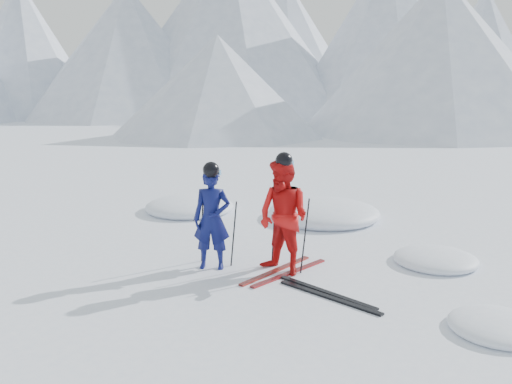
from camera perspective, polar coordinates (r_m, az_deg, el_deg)
The scene contains 12 objects.
ground at distance 8.44m, azimuth 7.36°, elevation -8.96°, with size 160.00×160.00×0.00m, color white.
skier_blue at distance 8.61m, azimuth -4.67°, elevation -2.86°, with size 0.59×0.39×1.62m, color #0D1250.
skier_red at distance 8.35m, azimuth 2.90°, elevation -2.65°, with size 0.87×0.68×1.80m, color red.
pole_blue_left at distance 8.97m, azimuth -5.68°, elevation -4.08°, with size 0.02×0.02×1.08m, color black.
pole_blue_right at distance 8.75m, azimuth -2.36°, elevation -4.42°, with size 0.02×0.02×1.08m, color black.
pole_red_left at distance 8.77m, azimuth 1.88°, elevation -3.97°, with size 0.02×0.02×1.20m, color black.
pole_red_right at distance 8.43m, azimuth 5.17°, elevation -4.65°, with size 0.02×0.02×1.20m, color black.
ski_worn_left at distance 8.66m, azimuth 2.13°, elevation -8.23°, with size 0.09×1.70×0.03m, color black.
ski_worn_right at distance 8.56m, azimuth 3.57°, elevation -8.49°, with size 0.09×1.70×0.03m, color black.
ski_loose_a at distance 7.86m, azimuth 7.39°, elevation -10.41°, with size 0.09×1.70×0.03m, color black.
ski_loose_b at distance 7.70m, azimuth 7.66°, elevation -10.91°, with size 0.09×1.70×0.03m, color black.
snow_lumps at distance 11.58m, azimuth 3.80°, elevation -3.24°, with size 8.57×5.89×0.54m.
Camera 1 is at (2.98, -7.34, 2.93)m, focal length 38.00 mm.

